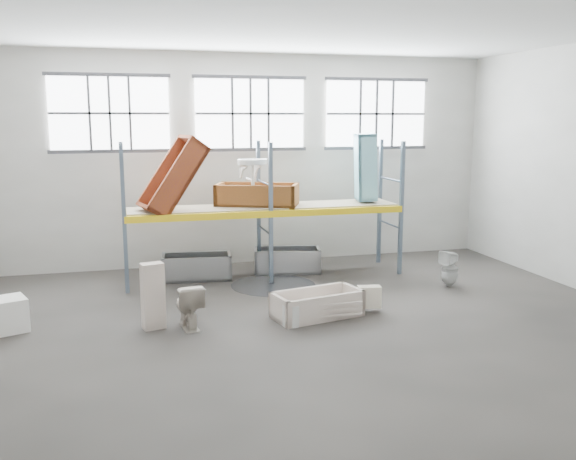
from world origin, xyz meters
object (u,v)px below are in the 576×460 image
object	(u,v)px
bathtub_beige	(317,304)
toilet_white	(450,268)
toilet_beige	(188,305)
steel_tub_left	(197,267)
cistern_tall	(153,296)
carton_near	(5,315)
rust_tub_flat	(257,195)
steel_tub_right	(287,260)
blue_tub_upright	(365,167)
bucket	(292,315)

from	to	relation	value
bathtub_beige	toilet_white	size ratio (longest dim) A/B	2.03
toilet_beige	steel_tub_left	bearing A→B (deg)	-105.26
bathtub_beige	cistern_tall	bearing A→B (deg)	165.30
steel_tub_left	carton_near	size ratio (longest dim) A/B	2.29
toilet_beige	cistern_tall	bearing A→B (deg)	-17.43
toilet_beige	rust_tub_flat	size ratio (longest dim) A/B	0.44
steel_tub_right	rust_tub_flat	distance (m)	1.71
steel_tub_right	rust_tub_flat	bearing A→B (deg)	-170.16
blue_tub_upright	bucket	distance (m)	4.90
cistern_tall	bucket	size ratio (longest dim) A/B	2.99
bathtub_beige	steel_tub_right	xyz separation A→B (m)	(0.33, 3.32, 0.04)
cistern_tall	carton_near	world-z (taller)	cistern_tall
toilet_white	steel_tub_right	xyz separation A→B (m)	(-2.97, 2.11, -0.11)
toilet_beige	carton_near	world-z (taller)	toilet_beige
cistern_tall	toilet_white	xyz separation A→B (m)	(6.15, 1.09, -0.18)
cistern_tall	toilet_white	size ratio (longest dim) A/B	1.45
bathtub_beige	rust_tub_flat	world-z (taller)	rust_tub_flat
rust_tub_flat	carton_near	size ratio (longest dim) A/B	2.71
steel_tub_left	cistern_tall	bearing A→B (deg)	-109.49
bathtub_beige	rust_tub_flat	bearing A→B (deg)	84.59
bathtub_beige	steel_tub_left	bearing A→B (deg)	106.47
bathtub_beige	toilet_beige	bearing A→B (deg)	167.61
rust_tub_flat	toilet_beige	bearing A→B (deg)	-120.62
blue_tub_upright	bucket	world-z (taller)	blue_tub_upright
cistern_tall	steel_tub_right	xyz separation A→B (m)	(3.18, 3.20, -0.29)
rust_tub_flat	blue_tub_upright	xyz separation A→B (m)	(2.51, -0.10, 0.57)
bucket	blue_tub_upright	bearing A→B (deg)	52.02
steel_tub_left	bucket	xyz separation A→B (m)	(1.19, -3.55, -0.09)
toilet_white	steel_tub_right	size ratio (longest dim) A/B	0.52
toilet_beige	toilet_white	bearing A→B (deg)	-173.86
toilet_white	blue_tub_upright	distance (m)	3.00
steel_tub_right	blue_tub_upright	distance (m)	2.79
toilet_beige	carton_near	distance (m)	3.02
toilet_white	toilet_beige	bearing A→B (deg)	-94.17
toilet_white	bathtub_beige	bearing A→B (deg)	-86.31
cistern_tall	bucket	distance (m)	2.36
carton_near	toilet_beige	bearing A→B (deg)	-11.29
steel_tub_right	steel_tub_left	bearing A→B (deg)	-176.63
steel_tub_right	carton_near	xyz separation A→B (m)	(-5.57, -2.73, 0.01)
bathtub_beige	cistern_tall	world-z (taller)	cistern_tall
steel_tub_left	blue_tub_upright	xyz separation A→B (m)	(3.88, -0.10, 2.12)
toilet_beige	steel_tub_left	size ratio (longest dim) A/B	0.52
bucket	steel_tub_left	bearing A→B (deg)	108.56
rust_tub_flat	cistern_tall	bearing A→B (deg)	-128.64
cistern_tall	rust_tub_flat	size ratio (longest dim) A/B	0.63
cistern_tall	carton_near	xyz separation A→B (m)	(-2.39, 0.48, -0.28)
bathtub_beige	steel_tub_right	bearing A→B (deg)	71.93
cistern_tall	blue_tub_upright	size ratio (longest dim) A/B	0.75
bucket	carton_near	world-z (taller)	carton_near
toilet_beige	cistern_tall	world-z (taller)	cistern_tall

